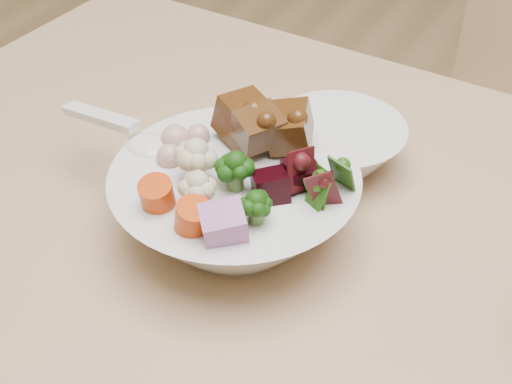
# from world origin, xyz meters

# --- Properties ---
(food_bowl) EXTENTS (0.24, 0.24, 0.13)m
(food_bowl) POSITION_xyz_m (-0.27, -0.09, 0.73)
(food_bowl) COLOR silver
(food_bowl) RESTS_ON dining_table
(soup_spoon) EXTENTS (0.15, 0.05, 0.03)m
(soup_spoon) POSITION_xyz_m (-0.38, -0.09, 0.76)
(soup_spoon) COLOR silver
(soup_spoon) RESTS_ON food_bowl
(side_bowl) EXTENTS (0.15, 0.15, 0.05)m
(side_bowl) POSITION_xyz_m (-0.22, 0.06, 0.72)
(side_bowl) COLOR silver
(side_bowl) RESTS_ON dining_table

